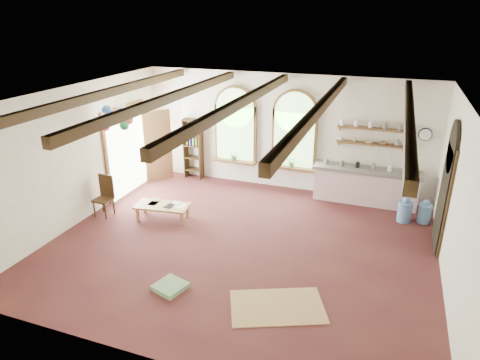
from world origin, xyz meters
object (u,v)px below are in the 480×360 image
at_px(side_chair, 104,204).
at_px(balloon_cluster, 118,118).
at_px(kitchen_counter, 365,185).
at_px(coffee_table, 162,207).

xyz_separation_m(side_chair, balloon_cluster, (0.25, 0.58, 2.06)).
distance_m(kitchen_counter, side_chair, 6.65).
bearing_deg(kitchen_counter, balloon_cluster, -157.17).
height_order(coffee_table, side_chair, side_chair).
height_order(kitchen_counter, side_chair, side_chair).
xyz_separation_m(coffee_table, side_chair, (-1.45, -0.30, -0.03)).
xyz_separation_m(kitchen_counter, coffee_table, (-4.50, -2.67, -0.15)).
xyz_separation_m(kitchen_counter, side_chair, (-5.95, -2.98, -0.18)).
relative_size(kitchen_counter, side_chair, 2.64).
height_order(kitchen_counter, balloon_cluster, balloon_cluster).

